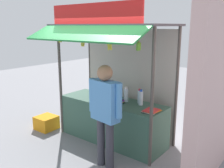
# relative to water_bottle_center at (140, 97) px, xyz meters

# --- Properties ---
(ground_plane) EXTENTS (20.00, 20.00, 0.00)m
(ground_plane) POSITION_rel_water_bottle_center_xyz_m (-0.53, -0.20, -1.00)
(ground_plane) COLOR gray
(stall_counter) EXTENTS (2.27, 0.76, 0.87)m
(stall_counter) POSITION_rel_water_bottle_center_xyz_m (-0.53, -0.20, -0.57)
(stall_counter) COLOR #385B4C
(stall_counter) RESTS_ON ground
(stall_structure) EXTENTS (2.47, 1.68, 2.74)m
(stall_structure) POSITION_rel_water_bottle_center_xyz_m (-0.53, -0.04, 0.68)
(stall_structure) COLOR #4C4742
(stall_structure) RESTS_ON ground
(water_bottle_center) EXTENTS (0.08, 0.08, 0.29)m
(water_bottle_center) POSITION_rel_water_bottle_center_xyz_m (0.00, 0.00, 0.00)
(water_bottle_center) COLOR silver
(water_bottle_center) RESTS_ON stall_counter
(water_bottle_far_left) EXTENTS (0.09, 0.09, 0.31)m
(water_bottle_far_left) POSITION_rel_water_bottle_center_xyz_m (-1.16, -0.13, 0.01)
(water_bottle_far_left) COLOR silver
(water_bottle_far_left) RESTS_ON stall_counter
(water_bottle_left) EXTENTS (0.08, 0.08, 0.28)m
(water_bottle_left) POSITION_rel_water_bottle_center_xyz_m (-1.04, 0.07, -0.01)
(water_bottle_left) COLOR silver
(water_bottle_left) RESTS_ON stall_counter
(water_bottle_back_right) EXTENTS (0.09, 0.09, 0.31)m
(water_bottle_back_right) POSITION_rel_water_bottle_center_xyz_m (0.08, -0.08, 0.01)
(water_bottle_back_right) COLOR silver
(water_bottle_back_right) RESTS_ON stall_counter
(water_bottle_mid_left) EXTENTS (0.09, 0.09, 0.31)m
(water_bottle_mid_left) POSITION_rel_water_bottle_center_xyz_m (-0.27, -0.08, 0.01)
(water_bottle_mid_left) COLOR silver
(water_bottle_mid_left) RESTS_ON stall_counter
(magazine_stack_front_right) EXTENTS (0.22, 0.26, 0.07)m
(magazine_stack_front_right) POSITION_rel_water_bottle_center_xyz_m (-0.33, -0.29, -0.10)
(magazine_stack_front_right) COLOR black
(magazine_stack_front_right) RESTS_ON stall_counter
(magazine_stack_back_left) EXTENTS (0.27, 0.32, 0.04)m
(magazine_stack_back_left) POSITION_rel_water_bottle_center_xyz_m (0.44, -0.31, -0.12)
(magazine_stack_back_left) COLOR black
(magazine_stack_back_left) RESTS_ON stall_counter
(banana_bunch_inner_left) EXTENTS (0.11, 0.11, 0.32)m
(banana_bunch_inner_left) POSITION_rel_water_bottle_center_xyz_m (-0.20, -0.68, 1.03)
(banana_bunch_inner_left) COLOR #332D23
(banana_bunch_leftmost) EXTENTS (0.10, 0.10, 0.23)m
(banana_bunch_leftmost) POSITION_rel_water_bottle_center_xyz_m (-1.49, -0.68, 1.10)
(banana_bunch_leftmost) COLOR #332D23
(banana_bunch_rightmost) EXTENTS (0.10, 0.10, 0.29)m
(banana_bunch_rightmost) POSITION_rel_water_bottle_center_xyz_m (-0.85, -0.68, 1.04)
(banana_bunch_rightmost) COLOR #332D23
(banana_bunch_inner_right) EXTENTS (0.10, 0.10, 0.29)m
(banana_bunch_inner_right) POSITION_rel_water_bottle_center_xyz_m (0.38, -0.68, 1.04)
(banana_bunch_inner_right) COLOR #332D23
(vendor_person) EXTENTS (0.67, 0.28, 1.76)m
(vendor_person) POSITION_rel_water_bottle_center_xyz_m (0.01, -1.07, 0.06)
(vendor_person) COLOR #383842
(vendor_person) RESTS_ON ground
(plastic_crate) EXTENTS (0.45, 0.45, 0.31)m
(plastic_crate) POSITION_rel_water_bottle_center_xyz_m (-2.10, -0.70, -0.85)
(plastic_crate) COLOR orange
(plastic_crate) RESTS_ON ground
(neighbour_wall) EXTENTS (0.20, 2.40, 3.03)m
(neighbour_wall) POSITION_rel_water_bottle_center_xyz_m (1.46, 0.10, 0.51)
(neighbour_wall) COLOR #CFA8A5
(neighbour_wall) RESTS_ON ground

